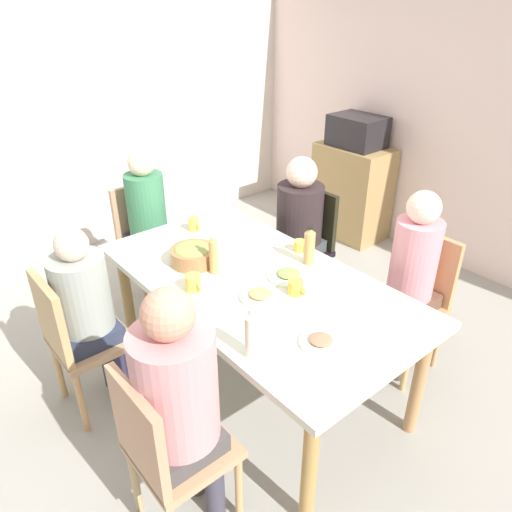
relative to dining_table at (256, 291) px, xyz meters
name	(u,v)px	position (x,y,z in m)	size (l,w,h in m)	color
ground_plane	(256,380)	(0.00, 0.00, -0.68)	(5.91, 5.91, 0.00)	#99978F
wall_back	(488,118)	(0.00, 2.38, 0.62)	(5.16, 0.12, 2.60)	beige
wall_left	(68,107)	(-2.52, 0.00, 0.62)	(0.12, 4.88, 2.60)	silver
dining_table	(256,291)	(0.00, 0.00, 0.00)	(1.91, 1.03, 0.75)	silver
chair_0	(145,236)	(-1.33, 0.00, -0.16)	(0.40, 0.40, 0.90)	tan
person_0	(148,215)	(-1.24, 0.00, 0.04)	(0.30, 0.30, 1.21)	navy
chair_1	(415,295)	(0.48, 0.89, -0.16)	(0.40, 0.40, 0.90)	tan
person_1	(411,271)	(0.48, 0.80, 0.04)	(0.30, 0.30, 1.22)	brown
chair_2	(306,241)	(-0.48, 0.89, -0.16)	(0.40, 0.40, 0.90)	black
person_2	(299,219)	(-0.48, 0.80, 0.05)	(0.34, 0.34, 1.18)	#3B3A47
chair_3	(165,448)	(0.48, -0.89, -0.16)	(0.40, 0.40, 0.90)	tan
person_3	(179,394)	(0.48, -0.80, 0.08)	(0.34, 0.34, 1.26)	#45403C
chair_4	(75,337)	(-0.48, -0.89, -0.16)	(0.40, 0.40, 0.90)	tan
person_4	(86,305)	(-0.48, -0.80, 0.01)	(0.30, 0.30, 1.14)	#333843
plate_0	(321,342)	(0.62, -0.13, 0.09)	(0.20, 0.20, 0.04)	silver
plate_1	(260,296)	(0.16, -0.10, 0.09)	(0.22, 0.22, 0.04)	silver
plate_2	(289,275)	(0.10, 0.16, 0.09)	(0.24, 0.24, 0.04)	silver
bowl_0	(193,254)	(-0.38, -0.16, 0.13)	(0.27, 0.27, 0.11)	#A06E43
cup_0	(194,224)	(-0.75, 0.08, 0.12)	(0.11, 0.07, 0.09)	#DFC44B
cup_1	(193,283)	(-0.13, -0.33, 0.12)	(0.12, 0.08, 0.09)	#EBC14C
cup_2	(296,287)	(0.25, 0.07, 0.12)	(0.12, 0.08, 0.08)	yellow
cup_3	(300,246)	(-0.08, 0.42, 0.11)	(0.11, 0.07, 0.07)	#EECD51
bottle_0	(213,255)	(-0.21, -0.14, 0.19)	(0.05, 0.05, 0.24)	tan
bottle_1	(309,246)	(0.06, 0.36, 0.19)	(0.06, 0.06, 0.24)	tan
bottle_2	(252,334)	(0.48, -0.43, 0.20)	(0.06, 0.06, 0.25)	silver
side_cabinet	(351,191)	(-1.03, 2.08, -0.23)	(0.70, 0.44, 0.90)	#A48250
microwave	(357,131)	(-1.03, 2.08, 0.36)	(0.48, 0.36, 0.28)	black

